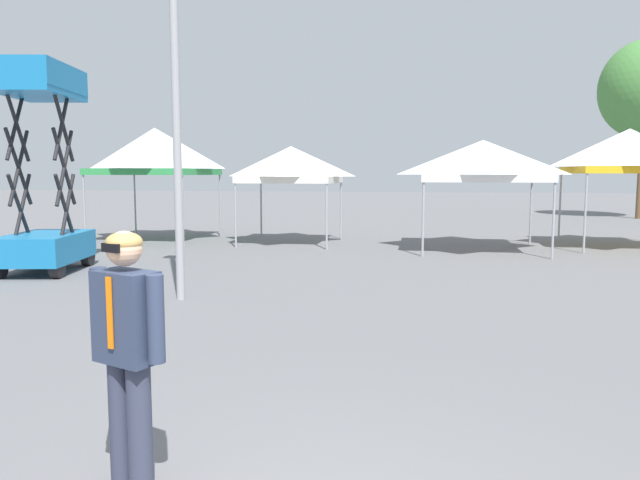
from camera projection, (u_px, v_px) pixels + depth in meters
canopy_tent_left_of_center at (155, 151)px, 19.38m from camera, size 3.37×3.37×3.61m
canopy_tent_far_left at (291, 165)px, 18.50m from camera, size 2.86×2.86×2.98m
canopy_tent_behind_left at (483, 161)px, 16.80m from camera, size 3.41×3.41×3.08m
canopy_tent_behind_right at (629, 151)px, 17.31m from camera, size 3.17×3.17×3.43m
scissor_lift at (44, 212)px, 13.14m from camera, size 1.81×2.52×4.45m
person_foreground at (128, 345)px, 3.94m from camera, size 0.61×0.38×1.78m
light_pole_near_lift at (174, 23)px, 9.85m from camera, size 0.36×0.36×8.08m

